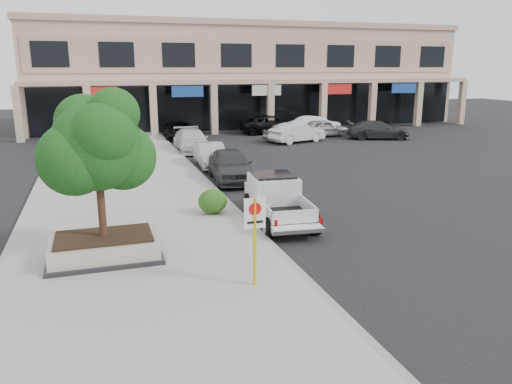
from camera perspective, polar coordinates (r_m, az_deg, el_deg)
ground at (r=16.51m, az=6.73°, el=-5.63°), size 120.00×120.00×0.00m
sidewalk at (r=20.85m, az=-14.30°, el=-1.54°), size 8.00×52.00×0.15m
curb at (r=21.42m, az=-3.72°, el=-0.71°), size 0.20×52.00×0.15m
strip_mall at (r=50.19m, az=-1.01°, el=13.23°), size 40.55×12.43×9.50m
planter at (r=15.20m, az=-16.91°, el=-6.03°), size 3.20×2.20×0.68m
planter_tree at (r=14.64m, az=-17.22°, el=5.08°), size 2.90×2.55×4.00m
no_parking_sign at (r=12.41m, az=-0.14°, el=-4.30°), size 0.55×0.09×2.30m
hedge at (r=18.89m, az=-4.98°, el=-1.07°), size 1.10×0.99×0.93m
pickup_truck at (r=18.25m, az=2.69°, el=-0.97°), size 2.38×5.26×1.61m
curb_car_a at (r=24.81m, az=-2.91°, el=3.09°), size 2.35×4.89×1.61m
curb_car_b at (r=28.46m, az=-5.20°, el=4.23°), size 1.60×4.19×1.36m
curb_car_c at (r=33.97m, az=-7.36°, el=5.87°), size 2.13×5.05×1.46m
curb_car_d at (r=40.10m, az=-8.76°, el=7.00°), size 2.71×5.08×1.36m
lot_car_a at (r=38.63m, az=3.62°, el=6.89°), size 4.36×2.87×1.38m
lot_car_b at (r=37.86m, az=4.73°, el=6.78°), size 4.70×2.86×1.46m
lot_car_c at (r=40.68m, az=13.79°, el=6.91°), size 5.28×3.48×1.42m
lot_car_d at (r=42.86m, az=1.87°, el=7.72°), size 5.61×2.87×1.52m
lot_car_e at (r=41.33m, az=7.75°, el=7.27°), size 4.12×1.73×1.39m
lot_car_f at (r=43.01m, az=6.78°, el=7.63°), size 4.75×2.54×1.49m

